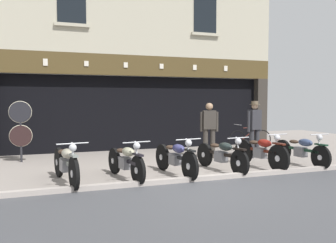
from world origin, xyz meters
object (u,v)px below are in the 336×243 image
(motorcycle_far_left, at_px, (66,163))
(advert_board_near, at_px, (196,98))
(motorcycle_left, at_px, (126,161))
(motorcycle_center_left, at_px, (176,157))
(motorcycle_right, at_px, (301,150))
(shopkeeper_center, at_px, (254,126))
(salesman_left, at_px, (209,127))
(motorcycle_center, at_px, (222,154))
(leaning_bicycle, at_px, (250,139))
(motorcycle_center_right, at_px, (261,151))
(tyre_sign_pole, at_px, (21,125))

(motorcycle_far_left, xyz_separation_m, advert_board_near, (5.07, 4.57, 1.42))
(motorcycle_left, bearing_deg, motorcycle_center_left, 170.04)
(motorcycle_left, xyz_separation_m, motorcycle_right, (4.86, 0.05, 0.00))
(motorcycle_center_left, height_order, shopkeeper_center, shopkeeper_center)
(salesman_left, height_order, advert_board_near, advert_board_near)
(shopkeeper_center, xyz_separation_m, advert_board_near, (-0.57, 3.08, 0.89))
(motorcycle_center, height_order, leaning_bicycle, leaning_bicycle)
(motorcycle_center_right, xyz_separation_m, shopkeeper_center, (0.77, 1.44, 0.52))
(motorcycle_left, bearing_deg, tyre_sign_pole, -63.69)
(salesman_left, relative_size, shopkeeper_center, 0.97)
(motorcycle_far_left, bearing_deg, leaning_bicycle, -163.06)
(tyre_sign_pole, bearing_deg, motorcycle_left, -53.76)
(shopkeeper_center, xyz_separation_m, leaning_bicycle, (0.92, 1.62, -0.58))
(motorcycle_right, bearing_deg, shopkeeper_center, -74.53)
(motorcycle_center_left, distance_m, shopkeeper_center, 3.56)
(leaning_bicycle, bearing_deg, motorcycle_left, 122.58)
(salesman_left, bearing_deg, motorcycle_left, 46.94)
(motorcycle_center, distance_m, motorcycle_right, 2.42)
(salesman_left, distance_m, leaning_bicycle, 2.60)
(leaning_bicycle, bearing_deg, motorcycle_center_left, 129.37)
(motorcycle_center, bearing_deg, motorcycle_far_left, -7.98)
(motorcycle_far_left, relative_size, shopkeeper_center, 1.22)
(motorcycle_center_left, height_order, motorcycle_center_right, motorcycle_center_right)
(motorcycle_center, bearing_deg, motorcycle_center_left, -5.46)
(motorcycle_center_right, height_order, leaning_bicycle, motorcycle_center_right)
(advert_board_near, relative_size, leaning_bicycle, 0.55)
(tyre_sign_pole, bearing_deg, motorcycle_center_right, -27.37)
(motorcycle_center_right, relative_size, salesman_left, 1.19)
(motorcycle_right, bearing_deg, salesman_left, -49.38)
(motorcycle_center_right, bearing_deg, advert_board_near, -99.57)
(motorcycle_left, distance_m, shopkeeper_center, 4.65)
(motorcycle_left, height_order, tyre_sign_pole, tyre_sign_pole)
(motorcycle_right, bearing_deg, leaning_bicycle, -100.95)
(motorcycle_far_left, relative_size, motorcycle_center_right, 1.06)
(motorcycle_center_right, relative_size, tyre_sign_pole, 1.15)
(motorcycle_center_right, bearing_deg, motorcycle_center, -5.80)
(motorcycle_right, height_order, advert_board_near, advert_board_near)
(motorcycle_center_left, bearing_deg, advert_board_near, -126.00)
(advert_board_near, bearing_deg, tyre_sign_pole, -166.37)
(salesman_left, bearing_deg, advert_board_near, -91.50)
(shopkeeper_center, bearing_deg, motorcycle_center_right, 51.17)
(motorcycle_right, bearing_deg, motorcycle_center_left, -2.60)
(motorcycle_center_left, height_order, motorcycle_center, motorcycle_center_left)
(motorcycle_far_left, xyz_separation_m, motorcycle_center, (3.72, 0.02, -0.02))
(motorcycle_left, xyz_separation_m, salesman_left, (3.03, 1.94, 0.52))
(motorcycle_far_left, distance_m, motorcycle_left, 1.28)
(motorcycle_center_left, bearing_deg, salesman_left, -140.09)
(motorcycle_center, relative_size, motorcycle_center_right, 1.02)
(shopkeeper_center, relative_size, leaning_bicycle, 1.01)
(shopkeeper_center, bearing_deg, motorcycle_center, 26.61)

